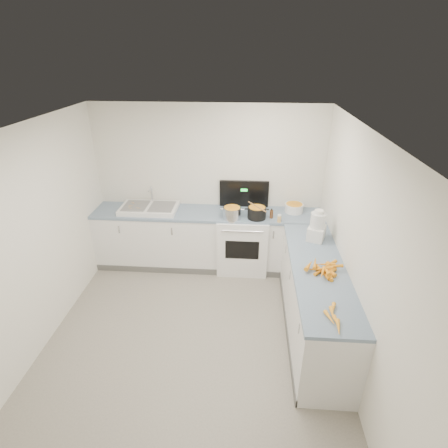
# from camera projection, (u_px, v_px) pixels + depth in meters

# --- Properties ---
(floor) EXTENTS (3.50, 4.00, 0.00)m
(floor) POSITION_uv_depth(u_px,v_px,m) (193.00, 341.00, 4.23)
(floor) COLOR gray
(floor) RESTS_ON ground
(ceiling) EXTENTS (3.50, 4.00, 0.00)m
(ceiling) POSITION_uv_depth(u_px,v_px,m) (182.00, 133.00, 3.11)
(ceiling) COLOR silver
(ceiling) RESTS_ON ground
(wall_back) EXTENTS (3.50, 0.00, 2.50)m
(wall_back) POSITION_uv_depth(u_px,v_px,m) (209.00, 186.00, 5.45)
(wall_back) COLOR silver
(wall_back) RESTS_ON ground
(wall_front) EXTENTS (3.50, 0.00, 2.50)m
(wall_front) POSITION_uv_depth(u_px,v_px,m) (127.00, 446.00, 1.89)
(wall_front) COLOR silver
(wall_front) RESTS_ON ground
(wall_left) EXTENTS (0.00, 4.00, 2.50)m
(wall_left) POSITION_uv_depth(u_px,v_px,m) (28.00, 247.00, 3.78)
(wall_left) COLOR silver
(wall_left) RESTS_ON ground
(wall_right) EXTENTS (0.00, 4.00, 2.50)m
(wall_right) POSITION_uv_depth(u_px,v_px,m) (358.00, 259.00, 3.56)
(wall_right) COLOR silver
(wall_right) RESTS_ON ground
(counter_back) EXTENTS (3.50, 0.62, 0.94)m
(counter_back) POSITION_uv_depth(u_px,v_px,m) (208.00, 239.00, 5.53)
(counter_back) COLOR white
(counter_back) RESTS_ON ground
(counter_right) EXTENTS (0.62, 2.20, 0.94)m
(counter_right) POSITION_uv_depth(u_px,v_px,m) (314.00, 300.00, 4.19)
(counter_right) COLOR white
(counter_right) RESTS_ON ground
(stove) EXTENTS (0.76, 0.65, 1.36)m
(stove) POSITION_uv_depth(u_px,v_px,m) (243.00, 241.00, 5.48)
(stove) COLOR white
(stove) RESTS_ON ground
(sink) EXTENTS (0.86, 0.52, 0.31)m
(sink) POSITION_uv_depth(u_px,v_px,m) (149.00, 208.00, 5.37)
(sink) COLOR white
(sink) RESTS_ON counter_back
(steel_pot) EXTENTS (0.31, 0.31, 0.19)m
(steel_pot) POSITION_uv_depth(u_px,v_px,m) (232.00, 213.00, 5.10)
(steel_pot) COLOR silver
(steel_pot) RESTS_ON stove
(black_pot) EXTENTS (0.31, 0.31, 0.19)m
(black_pot) POSITION_uv_depth(u_px,v_px,m) (257.00, 213.00, 5.10)
(black_pot) COLOR black
(black_pot) RESTS_ON stove
(wooden_spoon) EXTENTS (0.26, 0.36, 0.02)m
(wooden_spoon) POSITION_uv_depth(u_px,v_px,m) (257.00, 207.00, 5.06)
(wooden_spoon) COLOR #AD7A47
(wooden_spoon) RESTS_ON black_pot
(mixing_bowl) EXTENTS (0.30, 0.30, 0.13)m
(mixing_bowl) POSITION_uv_depth(u_px,v_px,m) (294.00, 208.00, 5.31)
(mixing_bowl) COLOR white
(mixing_bowl) RESTS_ON counter_back
(extract_bottle) EXTENTS (0.05, 0.05, 0.12)m
(extract_bottle) POSITION_uv_depth(u_px,v_px,m) (271.00, 214.00, 5.11)
(extract_bottle) COLOR #593319
(extract_bottle) RESTS_ON counter_back
(spice_jar) EXTENTS (0.06, 0.06, 0.10)m
(spice_jar) POSITION_uv_depth(u_px,v_px,m) (279.00, 219.00, 5.00)
(spice_jar) COLOR #E5B266
(spice_jar) RESTS_ON counter_back
(food_processor) EXTENTS (0.28, 0.30, 0.42)m
(food_processor) POSITION_uv_depth(u_px,v_px,m) (317.00, 227.00, 4.49)
(food_processor) COLOR white
(food_processor) RESTS_ON counter_right
(carrot_pile) EXTENTS (0.45, 0.38, 0.09)m
(carrot_pile) POSITION_uv_depth(u_px,v_px,m) (325.00, 270.00, 3.88)
(carrot_pile) COLOR #FF9E1F
(carrot_pile) RESTS_ON counter_right
(peeled_carrots) EXTENTS (0.15, 0.42, 0.04)m
(peeled_carrots) POSITION_uv_depth(u_px,v_px,m) (334.00, 318.00, 3.21)
(peeled_carrots) COLOR #FFA226
(peeled_carrots) RESTS_ON counter_right
(peelings) EXTENTS (0.22, 0.25, 0.01)m
(peelings) POSITION_uv_depth(u_px,v_px,m) (135.00, 206.00, 5.34)
(peelings) COLOR tan
(peelings) RESTS_ON sink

